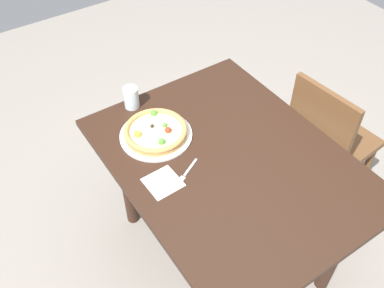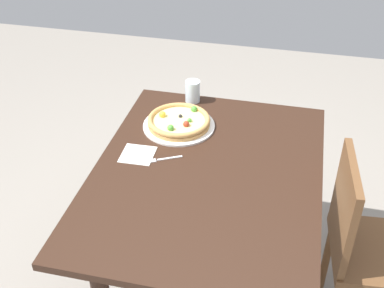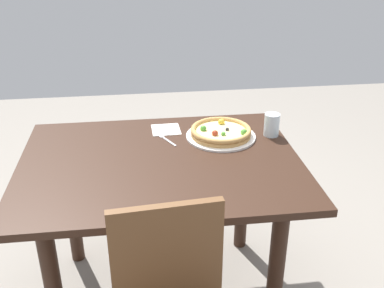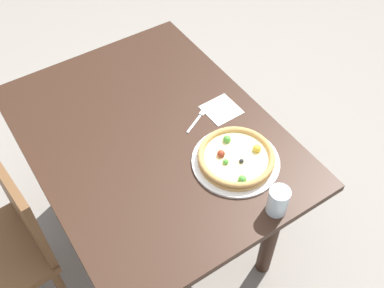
{
  "view_description": "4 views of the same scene",
  "coord_description": "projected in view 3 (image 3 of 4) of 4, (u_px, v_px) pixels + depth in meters",
  "views": [
    {
      "loc": [
        -0.97,
        0.85,
        2.17
      ],
      "look_at": [
        0.15,
        0.1,
        0.78
      ],
      "focal_mm": 40.38,
      "sensor_mm": 36.0,
      "label": 1
    },
    {
      "loc": [
        -1.59,
        -0.3,
        2.03
      ],
      "look_at": [
        0.15,
        0.1,
        0.78
      ],
      "focal_mm": 46.48,
      "sensor_mm": 36.0,
      "label": 2
    },
    {
      "loc": [
        -0.08,
        -1.75,
        1.7
      ],
      "look_at": [
        0.15,
        0.1,
        0.78
      ],
      "focal_mm": 42.23,
      "sensor_mm": 36.0,
      "label": 3
    },
    {
      "loc": [
        1.12,
        -0.53,
        2.14
      ],
      "look_at": [
        0.15,
        0.1,
        0.78
      ],
      "focal_mm": 42.77,
      "sensor_mm": 36.0,
      "label": 4
    }
  ],
  "objects": [
    {
      "name": "dining_table",
      "position": [
        161.0,
        184.0,
        2.04
      ],
      "size": [
        1.23,
        0.94,
        0.76
      ],
      "color": "#331E14",
      "rests_on": "ground"
    },
    {
      "name": "napkin",
      "position": [
        166.0,
        130.0,
        2.27
      ],
      "size": [
        0.14,
        0.14,
        0.0
      ],
      "primitive_type": "cube",
      "rotation": [
        0.0,
        0.0,
        0.03
      ],
      "color": "white",
      "rests_on": "dining_table"
    },
    {
      "name": "pizza",
      "position": [
        221.0,
        131.0,
        2.18
      ],
      "size": [
        0.29,
        0.29,
        0.05
      ],
      "color": "tan",
      "rests_on": "plate"
    },
    {
      "name": "plate",
      "position": [
        221.0,
        136.0,
        2.19
      ],
      "size": [
        0.34,
        0.34,
        0.01
      ],
      "primitive_type": "cylinder",
      "color": "white",
      "rests_on": "dining_table"
    },
    {
      "name": "drinking_glass",
      "position": [
        272.0,
        125.0,
        2.19
      ],
      "size": [
        0.07,
        0.07,
        0.11
      ],
      "primitive_type": "cylinder",
      "color": "silver",
      "rests_on": "dining_table"
    },
    {
      "name": "fork",
      "position": [
        165.0,
        139.0,
        2.17
      ],
      "size": [
        0.09,
        0.15,
        0.0
      ],
      "rotation": [
        0.0,
        0.0,
        2.05
      ],
      "color": "silver",
      "rests_on": "dining_table"
    }
  ]
}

